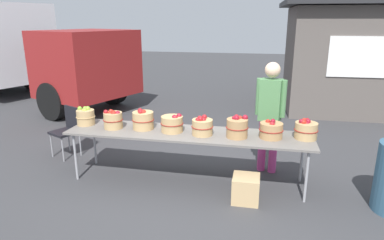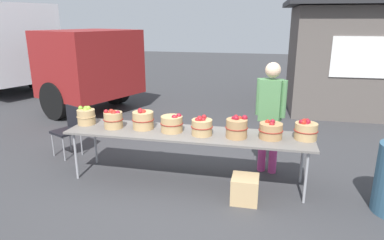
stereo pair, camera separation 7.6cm
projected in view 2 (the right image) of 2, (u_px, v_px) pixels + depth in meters
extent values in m
plane|color=#38383A|center=(188.00, 180.00, 5.09)|extent=(40.00, 40.00, 0.00)
cube|color=slate|center=(187.00, 133.00, 4.89)|extent=(3.50, 0.76, 0.03)
cylinder|color=#99999E|center=(76.00, 156.00, 5.05)|extent=(0.04, 0.04, 0.72)
cylinder|color=#99999E|center=(306.00, 177.00, 4.37)|extent=(0.04, 0.04, 0.72)
cylinder|color=#99999E|center=(95.00, 142.00, 5.61)|extent=(0.04, 0.04, 0.72)
cylinder|color=#99999E|center=(302.00, 159.00, 4.93)|extent=(0.04, 0.04, 0.72)
cylinder|color=tan|center=(86.00, 117.00, 5.24)|extent=(0.27, 0.27, 0.23)
torus|color=tan|center=(86.00, 116.00, 5.24)|extent=(0.29, 0.29, 0.01)
sphere|color=#7AA833|center=(80.00, 108.00, 5.25)|extent=(0.07, 0.07, 0.07)
sphere|color=#8CB738|center=(88.00, 108.00, 5.25)|extent=(0.07, 0.07, 0.07)
sphere|color=#8CB738|center=(85.00, 110.00, 5.20)|extent=(0.08, 0.08, 0.08)
sphere|color=#7AA833|center=(86.00, 108.00, 5.28)|extent=(0.07, 0.07, 0.07)
cylinder|color=tan|center=(113.00, 120.00, 5.06)|extent=(0.27, 0.27, 0.24)
torus|color=maroon|center=(113.00, 119.00, 5.06)|extent=(0.29, 0.29, 0.01)
sphere|color=maroon|center=(118.00, 113.00, 5.01)|extent=(0.08, 0.08, 0.08)
sphere|color=#B22319|center=(114.00, 113.00, 5.02)|extent=(0.08, 0.08, 0.08)
sphere|color=#B22319|center=(113.00, 114.00, 4.99)|extent=(0.08, 0.08, 0.08)
sphere|color=maroon|center=(106.00, 112.00, 5.00)|extent=(0.07, 0.07, 0.07)
sphere|color=#B22319|center=(110.00, 113.00, 5.02)|extent=(0.08, 0.08, 0.08)
sphere|color=#B22319|center=(111.00, 111.00, 5.02)|extent=(0.08, 0.08, 0.08)
cylinder|color=tan|center=(143.00, 120.00, 5.02)|extent=(0.31, 0.31, 0.25)
torus|color=maroon|center=(143.00, 119.00, 5.02)|extent=(0.33, 0.33, 0.01)
sphere|color=maroon|center=(140.00, 111.00, 5.01)|extent=(0.08, 0.08, 0.08)
sphere|color=#B22319|center=(144.00, 111.00, 4.98)|extent=(0.06, 0.06, 0.06)
sphere|color=#B22319|center=(143.00, 113.00, 4.96)|extent=(0.08, 0.08, 0.08)
sphere|color=maroon|center=(140.00, 112.00, 4.93)|extent=(0.07, 0.07, 0.07)
cylinder|color=tan|center=(172.00, 124.00, 4.90)|extent=(0.31, 0.31, 0.23)
torus|color=maroon|center=(172.00, 123.00, 4.89)|extent=(0.33, 0.33, 0.01)
sphere|color=maroon|center=(174.00, 117.00, 4.82)|extent=(0.08, 0.08, 0.08)
sphere|color=maroon|center=(175.00, 118.00, 4.81)|extent=(0.08, 0.08, 0.08)
sphere|color=maroon|center=(174.00, 118.00, 4.82)|extent=(0.08, 0.08, 0.08)
sphere|color=maroon|center=(179.00, 116.00, 4.88)|extent=(0.08, 0.08, 0.08)
cylinder|color=tan|center=(202.00, 127.00, 4.76)|extent=(0.29, 0.29, 0.22)
torus|color=maroon|center=(202.00, 127.00, 4.75)|extent=(0.31, 0.31, 0.01)
sphere|color=maroon|center=(202.00, 120.00, 4.72)|extent=(0.06, 0.06, 0.06)
sphere|color=maroon|center=(197.00, 120.00, 4.70)|extent=(0.07, 0.07, 0.07)
sphere|color=maroon|center=(199.00, 118.00, 4.82)|extent=(0.07, 0.07, 0.07)
sphere|color=maroon|center=(203.00, 120.00, 4.70)|extent=(0.07, 0.07, 0.07)
sphere|color=maroon|center=(204.00, 117.00, 4.79)|extent=(0.07, 0.07, 0.07)
sphere|color=maroon|center=(200.00, 119.00, 4.69)|extent=(0.08, 0.08, 0.08)
cylinder|color=#A87F51|center=(237.00, 128.00, 4.65)|extent=(0.29, 0.29, 0.26)
torus|color=maroon|center=(237.00, 128.00, 4.64)|extent=(0.31, 0.31, 0.01)
sphere|color=maroon|center=(237.00, 120.00, 4.62)|extent=(0.07, 0.07, 0.07)
sphere|color=maroon|center=(236.00, 118.00, 4.61)|extent=(0.07, 0.07, 0.07)
sphere|color=maroon|center=(245.00, 118.00, 4.63)|extent=(0.08, 0.08, 0.08)
sphere|color=maroon|center=(234.00, 118.00, 4.63)|extent=(0.07, 0.07, 0.07)
sphere|color=maroon|center=(236.00, 117.00, 4.66)|extent=(0.07, 0.07, 0.07)
sphere|color=#B22319|center=(240.00, 118.00, 4.67)|extent=(0.07, 0.07, 0.07)
cylinder|color=#A87F51|center=(271.00, 131.00, 4.62)|extent=(0.31, 0.31, 0.21)
torus|color=maroon|center=(271.00, 130.00, 4.62)|extent=(0.33, 0.33, 0.01)
sphere|color=maroon|center=(272.00, 125.00, 4.54)|extent=(0.07, 0.07, 0.07)
sphere|color=maroon|center=(273.00, 122.00, 4.60)|extent=(0.07, 0.07, 0.07)
sphere|color=maroon|center=(267.00, 123.00, 4.65)|extent=(0.07, 0.07, 0.07)
sphere|color=#B22319|center=(268.00, 122.00, 4.64)|extent=(0.07, 0.07, 0.07)
cylinder|color=tan|center=(306.00, 131.00, 4.58)|extent=(0.30, 0.30, 0.22)
torus|color=maroon|center=(306.00, 130.00, 4.58)|extent=(0.32, 0.32, 0.01)
sphere|color=#B22319|center=(304.00, 121.00, 4.60)|extent=(0.08, 0.08, 0.08)
sphere|color=#B22319|center=(303.00, 123.00, 4.53)|extent=(0.08, 0.08, 0.08)
sphere|color=#B22319|center=(303.00, 122.00, 4.65)|extent=(0.08, 0.08, 0.08)
sphere|color=maroon|center=(308.00, 122.00, 4.55)|extent=(0.07, 0.07, 0.07)
sphere|color=maroon|center=(301.00, 122.00, 4.54)|extent=(0.06, 0.06, 0.06)
sphere|color=maroon|center=(306.00, 125.00, 4.54)|extent=(0.08, 0.08, 0.08)
sphere|color=maroon|center=(307.00, 121.00, 4.60)|extent=(0.07, 0.07, 0.07)
cylinder|color=#CC3F8C|center=(274.00, 147.00, 5.24)|extent=(0.12, 0.12, 0.84)
cylinder|color=#CC3F8C|center=(262.00, 145.00, 5.31)|extent=(0.12, 0.12, 0.84)
cube|color=#4C7F4C|center=(271.00, 100.00, 5.07)|extent=(0.36, 0.30, 0.63)
sphere|color=beige|center=(273.00, 70.00, 4.94)|extent=(0.23, 0.23, 0.23)
cylinder|color=#4C7F4C|center=(284.00, 99.00, 4.98)|extent=(0.09, 0.09, 0.56)
cylinder|color=#4C7F4C|center=(259.00, 97.00, 5.14)|extent=(0.09, 0.09, 0.56)
cube|color=maroon|center=(89.00, 63.00, 8.53)|extent=(2.45, 2.62, 1.60)
cube|color=black|center=(112.00, 52.00, 7.98)|extent=(0.69, 1.65, 0.80)
cylinder|color=black|center=(115.00, 88.00, 9.60)|extent=(0.94, 0.60, 0.90)
cylinder|color=black|center=(56.00, 101.00, 8.10)|extent=(0.94, 0.60, 0.90)
cylinder|color=black|center=(35.00, 75.00, 11.74)|extent=(0.94, 0.60, 0.90)
cube|color=#59514C|center=(352.00, 60.00, 8.67)|extent=(3.05, 2.47, 2.60)
cube|color=#262628|center=(360.00, 3.00, 8.28)|extent=(3.57, 2.98, 0.12)
cube|color=white|center=(364.00, 57.00, 7.49)|extent=(1.40, 0.07, 0.90)
cube|color=black|center=(66.00, 132.00, 5.90)|extent=(0.53, 0.53, 0.04)
cube|color=black|center=(74.00, 117.00, 5.97)|extent=(0.37, 0.20, 0.40)
cylinder|color=gray|center=(53.00, 145.00, 5.94)|extent=(0.02, 0.02, 0.42)
cylinder|color=gray|center=(64.00, 149.00, 5.74)|extent=(0.02, 0.02, 0.42)
cylinder|color=gray|center=(70.00, 139.00, 6.19)|extent=(0.02, 0.02, 0.42)
cylinder|color=gray|center=(81.00, 144.00, 5.99)|extent=(0.02, 0.02, 0.42)
cube|color=tan|center=(245.00, 189.00, 4.46)|extent=(0.35, 0.35, 0.35)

